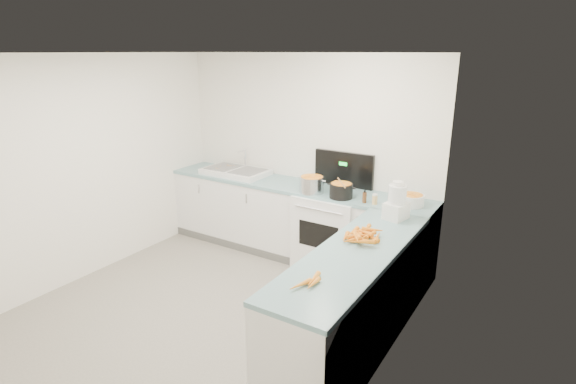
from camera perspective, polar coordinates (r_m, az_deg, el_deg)
The scene contains 19 objects.
floor at distance 4.70m, azimuth -10.64°, elevation -15.22°, with size 3.50×4.00×0.00m, color gray, non-canonical shape.
ceiling at distance 3.97m, azimuth -12.74°, elevation 16.85°, with size 3.50×4.00×0.00m, color white, non-canonical shape.
wall_back at distance 5.72m, azimuth 2.24°, elevation 4.69°, with size 3.50×2.50×0.00m, color white, non-canonical shape.
wall_left at distance 5.49m, azimuth -25.05°, elevation 2.48°, with size 4.00×2.50×0.00m, color white, non-canonical shape.
wall_right at distance 3.28m, azimuth 11.43°, elevation -5.61°, with size 4.00×2.50×0.00m, color white, non-canonical shape.
counter_back at distance 5.70m, azimuth 0.64°, elevation -3.54°, with size 3.50×0.62×0.94m.
counter_right at distance 3.98m, azimuth 8.20°, elevation -13.67°, with size 0.62×2.20×0.94m.
stove at distance 5.44m, azimuth 5.53°, elevation -4.64°, with size 0.76×0.65×1.36m.
sink at distance 6.04m, azimuth -6.65°, elevation 2.61°, with size 0.86×0.52×0.31m.
steel_pot at distance 5.22m, azimuth 3.03°, elevation 0.85°, with size 0.29×0.29×0.21m, color silver.
black_pot at distance 5.06m, azimuth 6.76°, elevation 0.06°, with size 0.26×0.26×0.19m, color black.
wooden_spoon at distance 5.03m, azimuth 6.80°, elevation 1.18°, with size 0.02×0.02×0.38m, color #AD7A47.
mixing_bowl at distance 4.94m, azimuth 15.38°, elevation -1.00°, with size 0.27×0.27×0.12m, color white.
extract_bottle at distance 4.93m, azimuth 9.69°, elevation -0.71°, with size 0.05×0.05×0.12m, color #593319.
spice_jar at distance 4.90m, azimuth 10.96°, elevation -0.99°, with size 0.06×0.06×0.10m, color #E5B266.
food_processor at distance 4.49m, azimuth 13.63°, elevation -1.36°, with size 0.23×0.26×0.38m.
carrot_pile at distance 3.99m, azimuth 9.36°, elevation -5.47°, with size 0.32×0.45×0.09m.
peeled_carrots at distance 3.23m, azimuth 2.68°, elevation -11.38°, with size 0.14×0.32×0.04m.
peelings at distance 6.16m, azimuth -7.88°, elevation 3.24°, with size 0.17×0.27×0.01m.
Camera 1 is at (2.77, -2.85, 2.52)m, focal length 28.00 mm.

